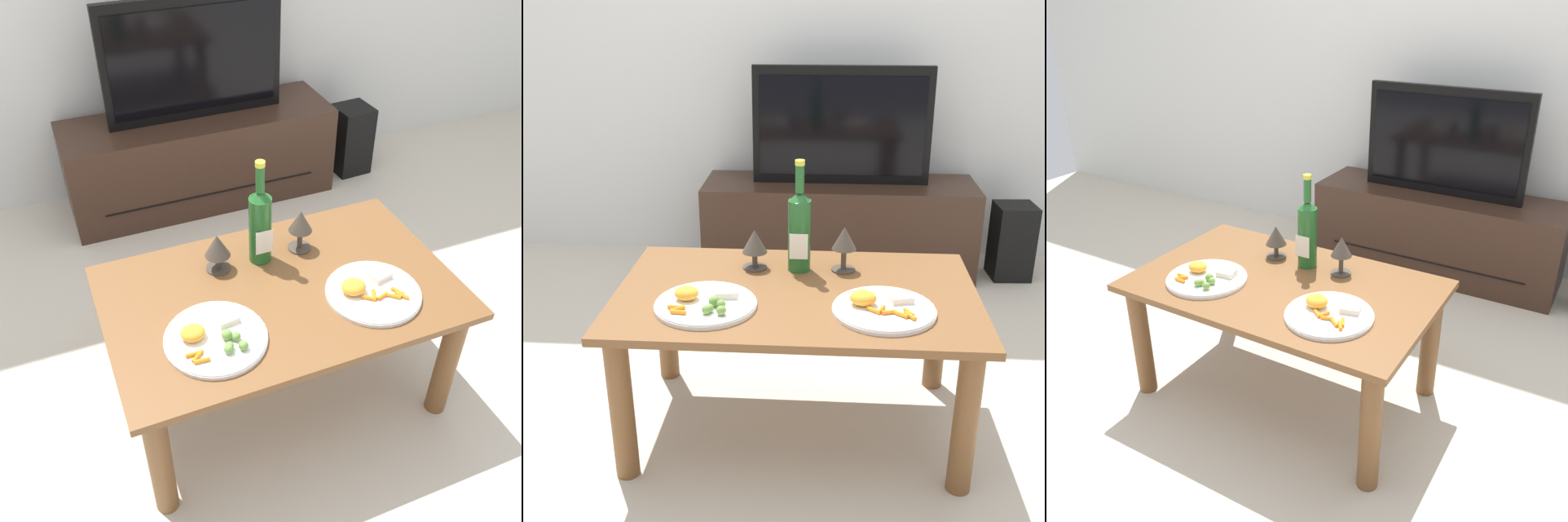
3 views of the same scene
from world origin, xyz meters
The scene contains 10 objects.
ground_plane centered at (0.00, 0.00, 0.00)m, with size 6.40×6.40×0.00m, color beige.
back_wall centered at (0.00, 1.65, 1.30)m, with size 6.40×0.10×2.60m, color silver.
dining_table centered at (0.00, 0.00, 0.40)m, with size 1.10×0.68×0.49m.
tv_stand centered at (0.15, 1.35, 0.23)m, with size 1.34×0.42×0.46m.
tv_screen centered at (0.15, 1.35, 0.74)m, with size 0.85×0.05×0.56m.
wine_bottle centered at (0.00, 0.17, 0.63)m, with size 0.07×0.08×0.37m.
goblet_left centered at (-0.15, 0.17, 0.58)m, with size 0.08×0.08×0.13m.
goblet_right centered at (0.15, 0.17, 0.59)m, with size 0.08×0.08×0.15m.
dinner_plate_left centered at (-0.26, -0.13, 0.50)m, with size 0.30×0.30×0.05m.
dinner_plate_right centered at (0.25, -0.13, 0.50)m, with size 0.30×0.30×0.05m.
Camera 3 is at (1.00, -1.54, 1.47)m, focal length 39.06 mm.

